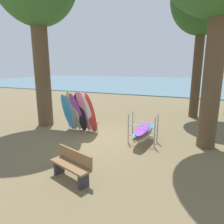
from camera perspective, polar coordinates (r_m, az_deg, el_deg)
name	(u,v)px	position (r m, az deg, el deg)	size (l,w,h in m)	color
ground_plane	(96,138)	(9.24, -4.45, -7.31)	(80.00, 80.00, 0.00)	brown
lake_water	(175,83)	(39.65, 17.30, 7.82)	(80.00, 36.00, 0.10)	slate
leaning_board_pile	(79,113)	(9.79, -9.30, -0.18)	(1.90, 0.97, 2.11)	#2D8ED1
board_storage_rack	(143,131)	(8.61, 8.85, -5.26)	(1.15, 2.13, 1.25)	#9EA0A5
park_bench	(72,165)	(6.03, -11.29, -14.35)	(1.46, 0.83, 0.85)	#2D2D33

